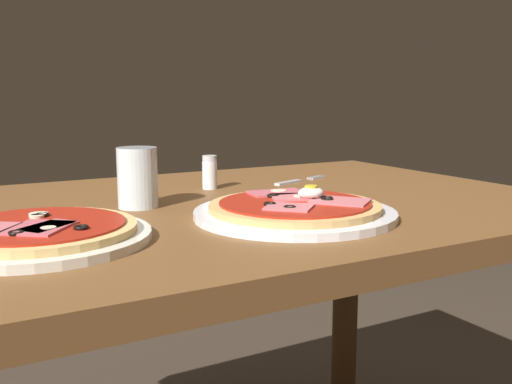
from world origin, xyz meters
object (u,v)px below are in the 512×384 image
at_px(dining_table, 217,267).
at_px(water_glass_near, 138,182).
at_px(pizza_across_left, 38,233).
at_px(pizza_foreground, 295,210).
at_px(fork, 297,181).
at_px(salt_shaker, 210,172).

height_order(dining_table, water_glass_near, water_glass_near).
height_order(dining_table, pizza_across_left, pizza_across_left).
distance_m(pizza_foreground, pizza_across_left, 0.37).
height_order(pizza_foreground, water_glass_near, water_glass_near).
relative_size(dining_table, fork, 8.02).
xyz_separation_m(pizza_foreground, pizza_across_left, (-0.37, 0.03, -0.00)).
distance_m(pizza_across_left, fork, 0.63).
distance_m(dining_table, pizza_foreground, 0.21).
height_order(water_glass_near, salt_shaker, water_glass_near).
bearing_deg(pizza_foreground, pizza_across_left, 174.71).
xyz_separation_m(pizza_foreground, water_glass_near, (-0.19, 0.20, 0.03)).
relative_size(dining_table, water_glass_near, 12.24).
bearing_deg(dining_table, pizza_foreground, -70.53).
bearing_deg(pizza_foreground, fork, 56.35).
height_order(pizza_foreground, pizza_across_left, pizza_foreground).
relative_size(pizza_across_left, salt_shaker, 4.31).
distance_m(fork, salt_shaker, 0.20).
bearing_deg(dining_table, pizza_across_left, -157.81).
distance_m(dining_table, water_glass_near, 0.21).
bearing_deg(dining_table, fork, 28.19).
distance_m(pizza_across_left, salt_shaker, 0.47).
height_order(pizza_across_left, water_glass_near, water_glass_near).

